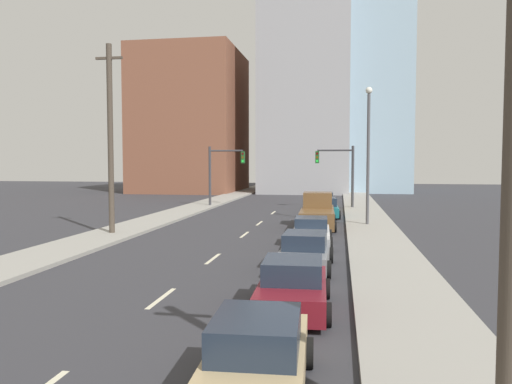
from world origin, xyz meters
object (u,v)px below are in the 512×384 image
(traffic_signal_right, at_px, (342,169))
(street_lamp, at_px, (368,147))
(sedan_maroon, at_px, (293,287))
(sedan_yellow, at_px, (324,202))
(sedan_teal, at_px, (326,208))
(sedan_gray, at_px, (305,253))
(pickup_truck_brown, at_px, (317,214))
(utility_pole_left_mid, at_px, (110,139))
(sedan_white, at_px, (311,233))
(sedan_tan, at_px, (256,360))
(traffic_signal_left, at_px, (220,168))

(traffic_signal_right, xyz_separation_m, street_lamp, (1.66, -12.38, 1.58))
(sedan_maroon, xyz_separation_m, sedan_yellow, (-0.03, 31.07, 0.01))
(sedan_maroon, height_order, sedan_teal, sedan_teal)
(sedan_maroon, bearing_deg, street_lamp, 78.85)
(sedan_gray, bearing_deg, sedan_yellow, 90.69)
(pickup_truck_brown, relative_size, sedan_teal, 1.30)
(traffic_signal_right, height_order, utility_pole_left_mid, utility_pole_left_mid)
(sedan_maroon, bearing_deg, traffic_signal_right, 85.38)
(street_lamp, bearing_deg, sedan_teal, 117.86)
(sedan_white, distance_m, sedan_teal, 13.67)
(pickup_truck_brown, distance_m, sedan_teal, 6.42)
(pickup_truck_brown, bearing_deg, sedan_teal, 84.90)
(traffic_signal_right, relative_size, sedan_gray, 1.23)
(sedan_tan, bearing_deg, sedan_white, 87.31)
(sedan_tan, relative_size, sedan_maroon, 1.05)
(utility_pole_left_mid, xyz_separation_m, sedan_yellow, (11.66, 18.29, -4.92))
(traffic_signal_right, xyz_separation_m, pickup_truck_brown, (-1.57, -13.43, -2.75))
(sedan_teal, distance_m, sedan_yellow, 6.40)
(sedan_white, height_order, pickup_truck_brown, pickup_truck_brown)
(sedan_white, distance_m, pickup_truck_brown, 7.26)
(sedan_teal, bearing_deg, sedan_yellow, 89.74)
(sedan_maroon, relative_size, sedan_teal, 0.89)
(pickup_truck_brown, bearing_deg, street_lamp, 16.57)
(traffic_signal_left, xyz_separation_m, sedan_yellow, (9.82, -0.64, -2.98))
(street_lamp, distance_m, sedan_teal, 7.57)
(sedan_tan, height_order, sedan_teal, sedan_teal)
(traffic_signal_left, relative_size, sedan_yellow, 1.33)
(sedan_white, height_order, sedan_teal, sedan_teal)
(traffic_signal_left, distance_m, sedan_gray, 28.14)
(utility_pole_left_mid, relative_size, sedan_gray, 2.35)
(utility_pole_left_mid, relative_size, street_lamp, 1.20)
(sedan_tan, bearing_deg, sedan_maroon, 85.84)
(traffic_signal_left, distance_m, utility_pole_left_mid, 19.11)
(traffic_signal_right, xyz_separation_m, sedan_yellow, (-1.50, -0.64, -2.98))
(utility_pole_left_mid, height_order, street_lamp, utility_pole_left_mid)
(sedan_maroon, relative_size, sedan_yellow, 1.02)
(utility_pole_left_mid, height_order, pickup_truck_brown, utility_pole_left_mid)
(street_lamp, relative_size, sedan_yellow, 2.13)
(traffic_signal_right, height_order, sedan_maroon, traffic_signal_right)
(sedan_maroon, bearing_deg, utility_pole_left_mid, 130.47)
(sedan_tan, relative_size, sedan_white, 1.04)
(pickup_truck_brown, distance_m, sedan_yellow, 12.80)
(sedan_tan, bearing_deg, sedan_yellow, 87.33)
(traffic_signal_left, height_order, utility_pole_left_mid, utility_pole_left_mid)
(sedan_maroon, relative_size, pickup_truck_brown, 0.68)
(street_lamp, relative_size, sedan_maroon, 2.10)
(sedan_tan, distance_m, pickup_truck_brown, 23.69)
(traffic_signal_left, relative_size, pickup_truck_brown, 0.90)
(sedan_maroon, distance_m, sedan_yellow, 31.07)
(sedan_tan, bearing_deg, street_lamp, 79.98)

